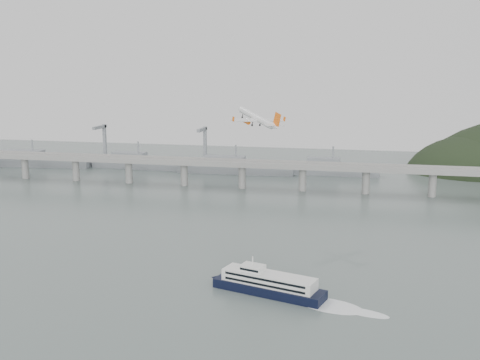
# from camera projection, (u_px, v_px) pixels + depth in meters

# --- Properties ---
(ground) EXTENTS (900.00, 900.00, 0.00)m
(ground) POSITION_uv_depth(u_px,v_px,m) (215.00, 276.00, 266.83)
(ground) COLOR #55635F
(ground) RESTS_ON ground
(bridge) EXTENTS (800.00, 22.00, 23.90)m
(bridge) POSITION_uv_depth(u_px,v_px,m) (277.00, 168.00, 455.34)
(bridge) COLOR gray
(bridge) RESTS_ON ground
(distant_fleet) EXTENTS (453.00, 60.90, 40.00)m
(distant_fleet) POSITION_uv_depth(u_px,v_px,m) (132.00, 163.00, 552.26)
(distant_fleet) COLOR slate
(distant_fleet) RESTS_ON ground
(ferry) EXTENTS (81.02, 31.60, 15.63)m
(ferry) POSITION_uv_depth(u_px,v_px,m) (269.00, 284.00, 245.53)
(ferry) COLOR black
(ferry) RESTS_ON ground
(airliner) EXTENTS (33.10, 31.76, 13.18)m
(airliner) POSITION_uv_depth(u_px,v_px,m) (257.00, 118.00, 316.91)
(airliner) COLOR silver
(airliner) RESTS_ON ground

